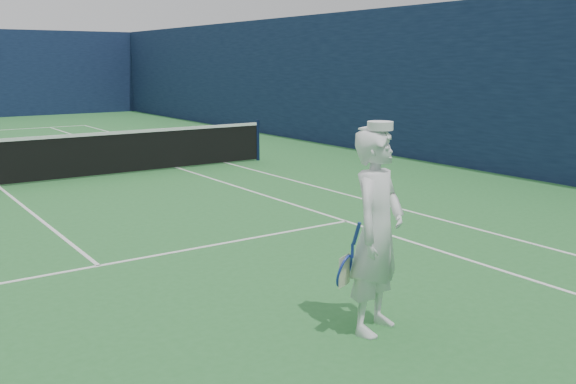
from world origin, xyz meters
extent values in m
cube|color=white|center=(5.49, 0.00, 0.00)|extent=(0.06, 23.83, 0.01)
cube|color=white|center=(4.12, 0.00, 0.00)|extent=(0.06, 23.77, 0.01)
cube|color=white|center=(0.00, -6.40, 0.00)|extent=(8.23, 0.06, 0.01)
cube|color=#101C3A|center=(10.00, 0.00, 2.00)|extent=(0.12, 36.12, 4.00)
cylinder|color=#141E4C|center=(6.40, 0.00, 0.54)|extent=(0.09, 0.09, 1.07)
imported|color=white|center=(1.59, -9.89, 0.99)|extent=(0.85, 0.72, 1.98)
cylinder|color=white|center=(1.59, -9.89, 2.00)|extent=(0.24, 0.24, 0.08)
cube|color=white|center=(1.54, -9.77, 1.97)|extent=(0.20, 0.16, 0.02)
cylinder|color=navy|center=(1.30, -9.93, 1.03)|extent=(0.07, 0.10, 0.22)
cube|color=#1C319B|center=(1.30, -9.87, 0.85)|extent=(0.03, 0.03, 0.14)
torus|color=#1C319B|center=(1.25, -9.82, 0.65)|extent=(0.31, 0.21, 0.29)
cube|color=beige|center=(1.25, -9.82, 0.65)|extent=(0.20, 0.09, 0.30)
sphere|color=#C6E81A|center=(1.79, -9.70, 1.09)|extent=(0.07, 0.07, 0.07)
sphere|color=#C6E81A|center=(1.82, -9.66, 1.12)|extent=(0.07, 0.07, 0.07)
camera|label=1|loc=(-2.46, -14.27, 2.60)|focal=40.00mm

